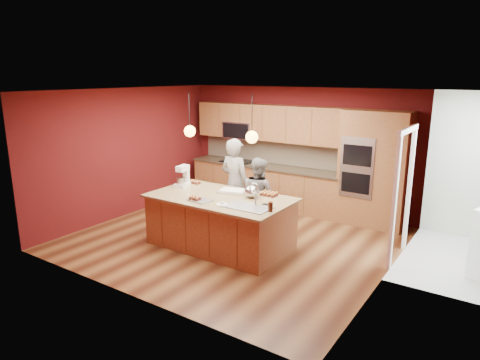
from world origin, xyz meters
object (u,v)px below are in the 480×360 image
Objects in this scene: island at (221,221)px; stand_mixer at (183,177)px; person_left at (235,184)px; person_right at (258,196)px; mixing_bowl at (252,192)px.

stand_mixer reaches higher than island.
person_right is (0.54, 0.00, -0.16)m from person_left.
person_right reaches higher than stand_mixer.
mixing_bowl is (0.28, -0.68, 0.28)m from person_right.
person_right is 0.79m from mixing_bowl.
island is 9.43× the size of mixing_bowl.
person_right is 1.47m from stand_mixer.
person_left is 1.04m from stand_mixer.
mixing_bowl is (1.48, 0.09, -0.07)m from stand_mixer.
island is 6.17× the size of stand_mixer.
island is 1.39× the size of person_left.
person_left is 0.56m from person_right.
mixing_bowl is at bearing -3.27° from stand_mixer.
stand_mixer is at bearing 170.33° from island.
person_left is (-0.35, 0.95, 0.43)m from island.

